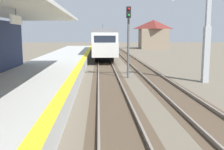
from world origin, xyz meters
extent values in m
cube|color=#A8A8A3|center=(-2.50, 16.00, 0.45)|extent=(5.00, 80.00, 0.90)
cube|color=yellow|center=(-0.25, 16.00, 0.90)|extent=(0.50, 80.00, 0.01)
cube|color=white|center=(-2.20, 12.72, 3.82)|extent=(0.08, 1.40, 0.36)
cylinder|color=#333333|center=(-2.20, 12.72, 4.14)|extent=(0.03, 0.03, 0.27)
cube|color=#4C3D2D|center=(1.90, 20.00, 0.00)|extent=(2.34, 120.00, 0.01)
cube|color=slate|center=(1.18, 20.00, 0.08)|extent=(0.08, 120.00, 0.15)
cube|color=slate|center=(2.62, 20.00, 0.08)|extent=(0.08, 120.00, 0.15)
cube|color=#4C3D2D|center=(5.30, 20.00, 0.00)|extent=(2.34, 120.00, 0.01)
cube|color=slate|center=(4.58, 20.00, 0.08)|extent=(0.08, 120.00, 0.15)
cube|color=slate|center=(6.02, 20.00, 0.08)|extent=(0.08, 120.00, 0.15)
cube|color=silver|center=(1.90, 39.17, 2.07)|extent=(2.90, 18.00, 2.70)
cube|color=slate|center=(1.90, 39.17, 3.64)|extent=(2.67, 18.00, 0.44)
cube|color=black|center=(1.90, 30.15, 2.48)|extent=(2.32, 0.06, 1.21)
cube|color=silver|center=(1.90, 29.37, 1.60)|extent=(2.78, 1.60, 1.49)
cube|color=black|center=(3.36, 39.17, 2.48)|extent=(0.04, 15.84, 0.86)
cylinder|color=#333333|center=(1.90, 42.77, 4.31)|extent=(0.06, 0.06, 0.90)
cube|color=black|center=(1.90, 33.32, 0.36)|extent=(2.17, 2.20, 0.72)
cube|color=black|center=(1.90, 45.02, 0.36)|extent=(2.17, 2.20, 0.72)
cylinder|color=#4C4C4C|center=(3.39, 20.89, 2.20)|extent=(0.16, 0.16, 4.40)
cube|color=black|center=(3.39, 20.89, 4.80)|extent=(0.32, 0.24, 0.80)
sphere|color=red|center=(3.39, 20.75, 5.02)|extent=(0.16, 0.16, 0.16)
sphere|color=green|center=(3.39, 20.75, 4.58)|extent=(0.16, 0.16, 0.16)
cube|color=#9EA3A8|center=(8.39, 18.79, 1.88)|extent=(0.40, 0.40, 3.75)
cube|color=#7F705B|center=(13.53, 61.19, 2.20)|extent=(6.00, 4.80, 4.40)
pyramid|color=maroon|center=(13.53, 61.19, 5.40)|extent=(6.60, 5.28, 2.00)
camera|label=1|loc=(1.18, 1.31, 3.23)|focal=42.76mm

